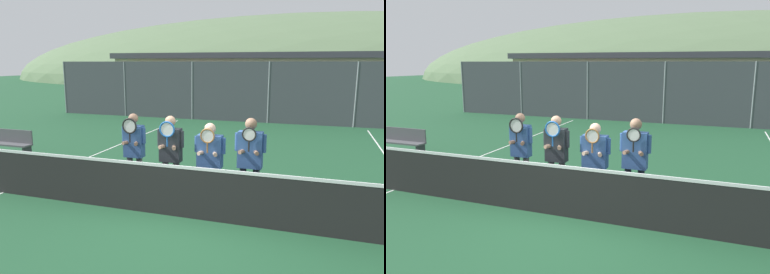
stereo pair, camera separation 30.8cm
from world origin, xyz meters
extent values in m
plane|color=#1E4C2D|center=(0.00, 0.00, 0.00)|extent=(120.00, 120.00, 0.00)
ellipsoid|color=#5B7551|center=(0.00, 58.42, 0.00)|extent=(103.26, 57.37, 20.08)
cube|color=beige|center=(-0.90, 19.53, 1.54)|extent=(20.52, 5.00, 3.08)
cube|color=#3D4247|center=(-0.90, 19.53, 3.26)|extent=(21.02, 5.50, 0.36)
cylinder|color=gray|center=(-11.34, 11.67, 1.44)|extent=(0.06, 0.06, 2.87)
cylinder|color=gray|center=(-7.56, 11.67, 1.44)|extent=(0.06, 0.06, 2.87)
cylinder|color=gray|center=(-3.78, 11.67, 1.44)|extent=(0.06, 0.06, 2.87)
cylinder|color=gray|center=(0.00, 11.67, 1.44)|extent=(0.06, 0.06, 2.87)
cylinder|color=gray|center=(3.78, 11.67, 1.44)|extent=(0.06, 0.06, 2.87)
cube|color=#42474C|center=(0.00, 11.67, 1.44)|extent=(22.68, 0.02, 2.87)
cube|color=black|center=(0.00, 0.00, 0.47)|extent=(11.37, 0.02, 0.94)
cube|color=white|center=(0.00, 0.00, 0.97)|extent=(11.37, 0.03, 0.06)
cube|color=white|center=(-4.30, 3.00, 0.00)|extent=(0.05, 16.00, 0.01)
cylinder|color=#56565B|center=(-1.56, 0.80, 0.43)|extent=(0.13, 0.13, 0.86)
cylinder|color=#56565B|center=(-1.34, 0.80, 0.43)|extent=(0.13, 0.13, 0.86)
cube|color=#335693|center=(-1.45, 0.80, 1.20)|extent=(0.41, 0.22, 0.68)
sphere|color=#997056|center=(-1.45, 0.80, 1.69)|extent=(0.21, 0.21, 0.21)
cylinder|color=#335693|center=(-1.68, 0.80, 1.33)|extent=(0.08, 0.08, 0.33)
cylinder|color=#335693|center=(-1.22, 0.80, 1.33)|extent=(0.08, 0.08, 0.33)
cylinder|color=#997056|center=(-1.55, 0.71, 1.18)|extent=(0.16, 0.27, 0.08)
cylinder|color=#997056|center=(-1.35, 0.71, 1.18)|extent=(0.16, 0.27, 0.08)
cylinder|color=black|center=(-1.45, 0.62, 1.30)|extent=(0.03, 0.03, 0.20)
torus|color=black|center=(-1.45, 0.62, 1.55)|extent=(0.33, 0.04, 0.33)
cylinder|color=silver|center=(-1.45, 0.62, 1.55)|extent=(0.27, 0.00, 0.27)
cylinder|color=#56565B|center=(-0.68, 0.68, 0.43)|extent=(0.13, 0.13, 0.86)
cylinder|color=#56565B|center=(-0.44, 0.68, 0.43)|extent=(0.13, 0.13, 0.86)
cube|color=#282D33|center=(-0.56, 0.68, 1.20)|extent=(0.43, 0.22, 0.68)
sphere|color=tan|center=(-0.56, 0.68, 1.69)|extent=(0.21, 0.21, 0.21)
cylinder|color=#282D33|center=(-0.81, 0.68, 1.34)|extent=(0.08, 0.08, 0.34)
cylinder|color=#282D33|center=(-0.32, 0.68, 1.34)|extent=(0.08, 0.08, 0.34)
cylinder|color=tan|center=(-0.67, 0.59, 1.19)|extent=(0.16, 0.27, 0.08)
cylinder|color=tan|center=(-0.46, 0.59, 1.19)|extent=(0.16, 0.27, 0.08)
cylinder|color=#1E5BAD|center=(-0.56, 0.50, 1.31)|extent=(0.03, 0.03, 0.20)
torus|color=#1E5BAD|center=(-0.56, 0.50, 1.55)|extent=(0.32, 0.03, 0.32)
cylinder|color=silver|center=(-0.56, 0.50, 1.55)|extent=(0.27, 0.00, 0.27)
cylinder|color=#56565B|center=(0.12, 0.70, 0.41)|extent=(0.13, 0.13, 0.81)
cylinder|color=#56565B|center=(0.39, 0.70, 0.41)|extent=(0.13, 0.13, 0.81)
cube|color=#335693|center=(0.25, 0.70, 1.13)|extent=(0.49, 0.22, 0.64)
sphere|color=#DBB293|center=(0.25, 0.70, 1.58)|extent=(0.22, 0.22, 0.22)
cylinder|color=#335693|center=(-0.02, 0.70, 1.26)|extent=(0.08, 0.08, 0.31)
cylinder|color=#335693|center=(0.52, 0.70, 1.26)|extent=(0.08, 0.08, 0.31)
cylinder|color=#DBB293|center=(0.13, 0.61, 1.12)|extent=(0.16, 0.27, 0.08)
cylinder|color=#DBB293|center=(0.37, 0.61, 1.12)|extent=(0.16, 0.27, 0.08)
cylinder|color=#936033|center=(0.25, 0.52, 1.24)|extent=(0.03, 0.03, 0.20)
torus|color=#936033|center=(0.25, 0.52, 1.47)|extent=(0.29, 0.03, 0.29)
cylinder|color=silver|center=(0.25, 0.52, 1.47)|extent=(0.24, 0.00, 0.24)
cylinder|color=#232838|center=(0.92, 0.69, 0.44)|extent=(0.13, 0.13, 0.88)
cylinder|color=#232838|center=(1.17, 0.69, 0.44)|extent=(0.13, 0.13, 0.88)
cube|color=#335693|center=(1.04, 0.69, 1.22)|extent=(0.46, 0.22, 0.69)
sphere|color=#997056|center=(1.04, 0.69, 1.72)|extent=(0.22, 0.22, 0.22)
cylinder|color=#335693|center=(0.79, 0.69, 1.36)|extent=(0.08, 0.08, 0.34)
cylinder|color=#335693|center=(1.30, 0.69, 1.36)|extent=(0.08, 0.08, 0.34)
cylinder|color=#997056|center=(0.93, 0.60, 1.21)|extent=(0.16, 0.27, 0.08)
cylinder|color=#997056|center=(1.16, 0.60, 1.21)|extent=(0.16, 0.27, 0.08)
cylinder|color=black|center=(1.04, 0.51, 1.33)|extent=(0.03, 0.03, 0.20)
torus|color=black|center=(1.04, 0.51, 1.55)|extent=(0.27, 0.03, 0.27)
cylinder|color=silver|center=(1.04, 0.51, 1.55)|extent=(0.22, 0.00, 0.22)
cube|color=maroon|center=(-6.53, 14.41, 0.73)|extent=(4.29, 1.85, 0.86)
cube|color=#2D3842|center=(-6.53, 14.41, 1.51)|extent=(2.36, 1.70, 0.70)
cylinder|color=black|center=(-5.14, 13.47, 0.30)|extent=(0.60, 0.16, 0.60)
cylinder|color=black|center=(-5.14, 15.36, 0.30)|extent=(0.60, 0.16, 0.60)
cylinder|color=black|center=(-7.93, 13.47, 0.30)|extent=(0.60, 0.16, 0.60)
cylinder|color=black|center=(-7.93, 15.36, 0.30)|extent=(0.60, 0.16, 0.60)
cube|color=#B2B7BC|center=(-1.62, 14.33, 0.70)|extent=(4.11, 1.89, 0.80)
cube|color=#2D3842|center=(-1.62, 14.33, 1.43)|extent=(2.26, 1.74, 0.65)
cylinder|color=black|center=(-0.29, 13.37, 0.30)|extent=(0.60, 0.16, 0.60)
cylinder|color=black|center=(-0.29, 15.30, 0.30)|extent=(0.60, 0.16, 0.60)
cylinder|color=black|center=(-2.96, 13.37, 0.30)|extent=(0.60, 0.16, 0.60)
cylinder|color=black|center=(-2.96, 15.30, 0.30)|extent=(0.60, 0.16, 0.60)
cube|color=#285638|center=(3.47, 14.63, 0.68)|extent=(4.65, 1.90, 0.75)
cube|color=#2D3842|center=(3.47, 14.63, 1.36)|extent=(2.56, 1.74, 0.62)
cylinder|color=black|center=(4.98, 13.66, 0.30)|extent=(0.60, 0.16, 0.60)
cylinder|color=black|center=(4.98, 15.60, 0.30)|extent=(0.60, 0.16, 0.60)
cylinder|color=black|center=(1.95, 13.66, 0.30)|extent=(0.60, 0.16, 0.60)
cylinder|color=black|center=(1.95, 15.60, 0.30)|extent=(0.60, 0.16, 0.60)
cube|color=#515156|center=(-6.65, 2.49, 0.42)|extent=(1.75, 0.36, 0.05)
cube|color=#515156|center=(-6.65, 2.65, 0.65)|extent=(1.75, 0.04, 0.40)
cube|color=#333338|center=(-5.86, 2.49, 0.20)|extent=(0.06, 0.32, 0.40)
camera|label=1|loc=(2.18, -6.15, 2.84)|focal=35.00mm
camera|label=2|loc=(2.47, -6.05, 2.84)|focal=35.00mm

